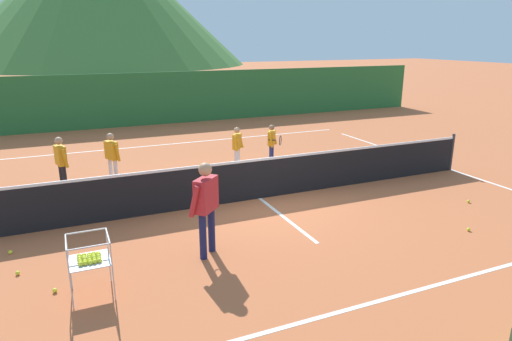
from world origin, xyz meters
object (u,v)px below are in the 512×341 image
(student_0, at_px, (61,159))
(student_3, at_px, (272,141))
(instructor, at_px, (206,201))
(tennis_net, at_px, (260,178))
(tennis_ball_4, at_px, (468,201))
(ball_cart, at_px, (89,259))
(tennis_ball_2, at_px, (98,258))
(tennis_ball_5, at_px, (469,229))
(tennis_ball_0, at_px, (10,252))
(tennis_ball_3, at_px, (18,273))
(student_1, at_px, (112,154))
(student_2, at_px, (237,144))
(tennis_ball_1, at_px, (55,290))

(student_0, height_order, student_3, student_0)
(student_3, bearing_deg, instructor, -126.29)
(tennis_net, height_order, tennis_ball_4, tennis_net)
(ball_cart, xyz_separation_m, tennis_ball_2, (0.15, 1.08, -0.54))
(tennis_ball_2, relative_size, tennis_ball_5, 1.00)
(student_3, height_order, tennis_ball_0, student_3)
(tennis_ball_0, xyz_separation_m, tennis_ball_2, (1.38, -0.85, 0.00))
(tennis_ball_0, bearing_deg, instructor, -23.63)
(student_3, height_order, tennis_ball_3, student_3)
(student_0, bearing_deg, student_1, 6.47)
(student_3, distance_m, tennis_ball_2, 6.83)
(ball_cart, bearing_deg, student_2, 50.81)
(instructor, bearing_deg, student_0, 115.61)
(instructor, height_order, tennis_ball_4, instructor)
(tennis_ball_1, distance_m, tennis_ball_2, 1.04)
(student_0, bearing_deg, tennis_ball_5, -38.49)
(student_0, height_order, tennis_ball_5, student_0)
(student_1, relative_size, tennis_ball_3, 19.62)
(tennis_ball_1, bearing_deg, tennis_ball_4, 2.18)
(student_3, bearing_deg, student_0, -178.28)
(student_0, bearing_deg, ball_cart, -86.82)
(tennis_ball_1, relative_size, tennis_ball_5, 1.00)
(student_2, distance_m, student_3, 1.11)
(tennis_ball_2, height_order, tennis_ball_5, same)
(student_3, bearing_deg, tennis_ball_4, -59.90)
(student_0, bearing_deg, tennis_ball_3, -100.72)
(tennis_net, xyz_separation_m, tennis_ball_5, (2.99, -3.33, -0.47))
(tennis_ball_2, bearing_deg, student_2, 45.32)
(tennis_net, relative_size, tennis_ball_3, 176.53)
(tennis_ball_3, bearing_deg, tennis_ball_4, -2.89)
(tennis_ball_2, distance_m, tennis_ball_3, 1.21)
(tennis_ball_1, height_order, tennis_ball_2, same)
(tennis_net, xyz_separation_m, tennis_ball_0, (-5.14, -0.85, -0.47))
(student_3, distance_m, tennis_ball_4, 5.51)
(student_3, relative_size, tennis_ball_2, 17.67)
(ball_cart, xyz_separation_m, tennis_ball_1, (-0.52, 0.28, -0.54))
(student_2, height_order, tennis_ball_2, student_2)
(student_0, xyz_separation_m, student_1, (1.19, 0.14, -0.02))
(tennis_ball_0, distance_m, tennis_ball_3, 0.87)
(student_2, distance_m, tennis_ball_0, 6.54)
(student_0, xyz_separation_m, tennis_ball_0, (-0.94, -3.24, -0.78))
(student_3, height_order, tennis_ball_4, student_3)
(tennis_ball_3, bearing_deg, tennis_net, 18.96)
(student_1, height_order, tennis_ball_2, student_1)
(tennis_net, relative_size, student_3, 9.99)
(student_0, distance_m, tennis_ball_0, 3.46)
(tennis_net, distance_m, ball_cart, 4.80)
(instructor, xyz_separation_m, tennis_ball_0, (-3.16, 1.38, -0.96))
(tennis_ball_1, xyz_separation_m, tennis_ball_3, (-0.54, 0.80, 0.00))
(ball_cart, bearing_deg, tennis_ball_0, 122.52)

